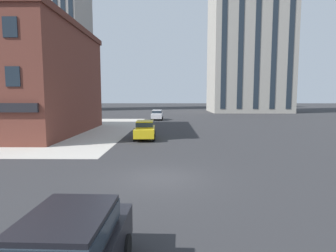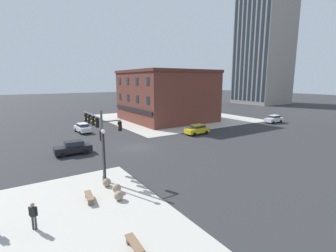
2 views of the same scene
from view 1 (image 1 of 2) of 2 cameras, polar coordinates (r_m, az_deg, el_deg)
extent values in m
plane|color=#2D2D30|center=(13.49, -1.79, -10.63)|extent=(320.00, 320.00, 0.00)
cube|color=#B7B2A8|center=(38.99, -31.20, -0.57)|extent=(32.00, 32.00, 0.02)
cube|color=silver|center=(46.98, -2.27, 2.11)|extent=(1.78, 4.41, 0.76)
cube|color=silver|center=(47.09, -2.26, 2.95)|extent=(1.50, 2.12, 0.60)
cube|color=#232D38|center=(47.09, -2.26, 2.95)|extent=(1.54, 2.21, 0.40)
cylinder|color=black|center=(45.61, -1.31, 1.52)|extent=(0.22, 0.64, 0.64)
cylinder|color=black|center=(45.71, -3.41, 1.52)|extent=(0.22, 0.64, 0.64)
cylinder|color=black|center=(48.33, -1.19, 1.77)|extent=(0.22, 0.64, 0.64)
cylinder|color=black|center=(48.42, -3.17, 1.77)|extent=(0.22, 0.64, 0.64)
cube|color=gold|center=(25.57, -4.76, -1.14)|extent=(1.95, 4.47, 0.76)
cube|color=gold|center=(25.65, -4.76, 0.41)|extent=(1.58, 2.17, 0.60)
cube|color=#232D38|center=(25.65, -4.76, 0.41)|extent=(1.62, 2.26, 0.40)
cylinder|color=black|center=(24.24, -2.94, -2.42)|extent=(0.25, 0.65, 0.64)
cylinder|color=black|center=(24.34, -6.89, -2.43)|extent=(0.25, 0.65, 0.64)
cylinder|color=black|center=(26.95, -2.83, -1.58)|extent=(0.25, 0.65, 0.64)
cylinder|color=black|center=(27.03, -6.38, -1.58)|extent=(0.25, 0.65, 0.64)
cube|color=black|center=(5.89, -19.92, -19.22)|extent=(1.56, 2.15, 0.60)
cube|color=#232D38|center=(5.89, -19.92, -19.22)|extent=(1.59, 2.24, 0.40)
cylinder|color=black|center=(7.19, -8.83, -23.53)|extent=(0.24, 0.65, 0.64)
cylinder|color=black|center=(7.66, -22.18, -21.95)|extent=(0.24, 0.65, 0.64)
cube|color=#1E2833|center=(24.04, -29.25, 8.86)|extent=(1.10, 0.08, 1.50)
cube|color=#1E2833|center=(24.53, -29.70, 17.24)|extent=(1.10, 0.08, 1.50)
cube|color=#9E998E|center=(79.05, 16.43, 23.37)|extent=(19.05, 15.15, 55.62)
camera|label=2|loc=(29.92, 94.46, 9.73)|focal=26.32mm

